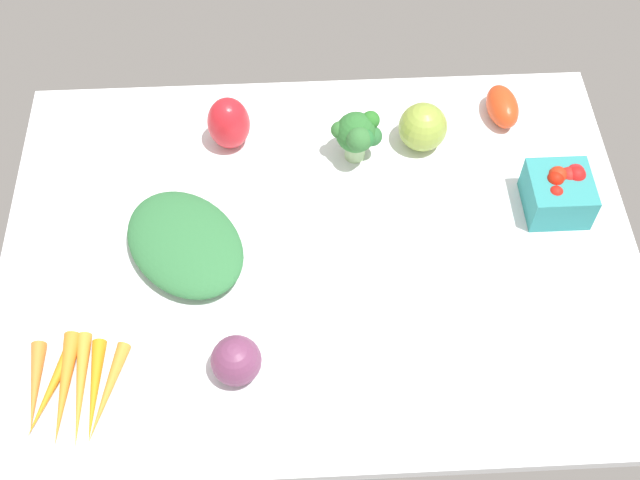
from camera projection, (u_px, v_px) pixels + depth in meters
The scene contains 9 objects.
tablecloth at pixel (320, 250), 132.26cm from camera, with size 104.00×76.00×2.00cm, color white.
broccoli_head at pixel (358, 134), 137.03cm from camera, with size 8.86×8.53×9.73cm.
heirloom_tomato_green at pixel (423, 127), 140.51cm from camera, with size 8.58×8.58×8.58cm, color #8FA63E.
leafy_greens_clump at pixel (185, 242), 128.81cm from camera, with size 22.92×16.60×5.20cm, color #31733F.
berry_basket at pixel (559, 191), 132.90cm from camera, with size 10.33×10.33×8.19cm.
carrot_bunch at pixel (71, 389), 116.10cm from camera, with size 14.97×17.78×2.61cm.
red_onion_near_basket at pixel (236, 361), 115.81cm from camera, with size 7.44×7.44×7.44cm, color #72385C.
bell_pepper_red at pixel (229, 123), 139.89cm from camera, with size 7.45×7.45×10.27cm, color red.
roma_tomato at pixel (502, 107), 145.42cm from camera, with size 9.54×5.46×5.46cm, color red.
Camera 1 is at (-3.57, -73.01, 111.23)cm, focal length 45.05 mm.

